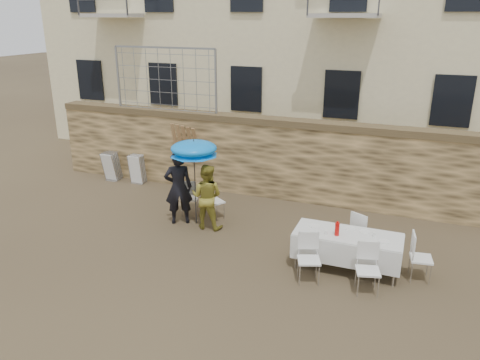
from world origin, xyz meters
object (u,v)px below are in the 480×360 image
(banquet_table, at_px, (348,236))
(chair_stack_right, at_px, (140,168))
(table_chair_back, at_px, (362,232))
(woman_dress, at_px, (207,197))
(umbrella, at_px, (194,151))
(soda_bottle, at_px, (337,229))
(chair_stack_left, at_px, (115,164))
(table_chair_side, at_px, (421,257))
(man_suit, at_px, (178,188))
(table_chair_front_left, at_px, (309,259))
(couple_chair_left, at_px, (189,197))
(couple_chair_right, at_px, (214,200))
(table_chair_front_right, at_px, (368,270))

(banquet_table, height_order, chair_stack_right, chair_stack_right)
(table_chair_back, bearing_deg, woman_dress, 27.30)
(umbrella, height_order, chair_stack_right, umbrella)
(soda_bottle, height_order, chair_stack_left, soda_bottle)
(umbrella, xyz_separation_m, soda_bottle, (3.59, -1.01, -0.95))
(soda_bottle, distance_m, chair_stack_right, 7.27)
(umbrella, xyz_separation_m, table_chair_side, (5.19, -0.76, -1.38))
(man_suit, height_order, table_chair_front_left, man_suit)
(umbrella, height_order, table_chair_side, umbrella)
(chair_stack_left, bearing_deg, table_chair_front_left, -27.85)
(table_chair_front_left, bearing_deg, couple_chair_left, 130.31)
(couple_chair_right, relative_size, table_chair_side, 1.00)
(table_chair_front_right, relative_size, table_chair_side, 1.00)
(banquet_table, xyz_separation_m, table_chair_front_left, (-0.60, -0.75, -0.25))
(couple_chair_right, bearing_deg, table_chair_front_left, -179.92)
(woman_dress, relative_size, table_chair_front_left, 1.66)
(man_suit, height_order, chair_stack_right, man_suit)
(couple_chair_right, distance_m, table_chair_back, 3.73)
(chair_stack_left, bearing_deg, soda_bottle, -22.76)
(man_suit, distance_m, banquet_table, 4.27)
(table_chair_front_left, relative_size, table_chair_back, 1.00)
(soda_bottle, bearing_deg, chair_stack_left, 157.24)
(table_chair_back, xyz_separation_m, chair_stack_right, (-6.95, 2.18, -0.02))
(umbrella, distance_m, chair_stack_right, 3.89)
(umbrella, relative_size, table_chair_back, 2.05)
(couple_chair_right, relative_size, chair_stack_left, 1.04)
(table_chair_front_left, distance_m, table_chair_back, 1.74)
(umbrella, height_order, table_chair_back, umbrella)
(soda_bottle, bearing_deg, man_suit, 167.14)
(woman_dress, xyz_separation_m, banquet_table, (3.44, -0.76, -0.06))
(couple_chair_right, bearing_deg, couple_chair_left, 35.54)
(couple_chair_left, xyz_separation_m, chair_stack_left, (-3.46, 1.66, -0.02))
(chair_stack_left, bearing_deg, table_chair_back, -15.49)
(table_chair_side, bearing_deg, banquet_table, 85.90)
(banquet_table, bearing_deg, table_chair_front_right, -56.31)
(banquet_table, bearing_deg, table_chair_back, 75.96)
(woman_dress, height_order, umbrella, umbrella)
(couple_chair_right, distance_m, chair_stack_right, 3.66)
(man_suit, height_order, banquet_table, man_suit)
(table_chair_front_right, distance_m, chair_stack_left, 8.96)
(umbrella, distance_m, couple_chair_left, 1.50)
(couple_chair_right, height_order, table_chair_back, same)
(woman_dress, distance_m, chair_stack_right, 3.99)
(woman_dress, xyz_separation_m, chair_stack_left, (-4.21, 2.21, -0.34))
(woman_dress, xyz_separation_m, table_chair_back, (3.64, 0.04, -0.32))
(table_chair_front_left, bearing_deg, soda_bottle, 36.45)
(woman_dress, xyz_separation_m, table_chair_front_right, (3.94, -1.51, -0.32))
(woman_dress, bearing_deg, soda_bottle, 161.44)
(umbrella, height_order, banquet_table, umbrella)
(umbrella, relative_size, couple_chair_left, 2.05)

